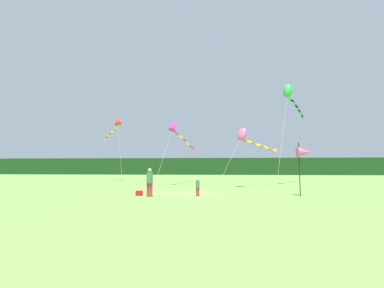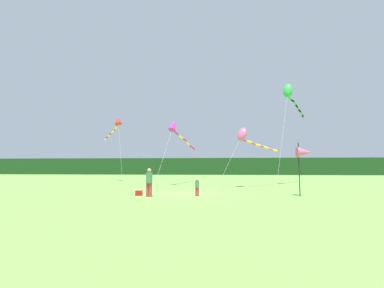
{
  "view_description": "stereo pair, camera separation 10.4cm",
  "coord_description": "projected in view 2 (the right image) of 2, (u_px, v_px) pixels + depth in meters",
  "views": [
    {
      "loc": [
        2.11,
        -18.41,
        1.86
      ],
      "look_at": [
        0.0,
        6.0,
        4.02
      ],
      "focal_mm": 24.4,
      "sensor_mm": 36.0,
      "label": 1
    },
    {
      "loc": [
        2.21,
        -18.4,
        1.86
      ],
      "look_at": [
        0.0,
        6.0,
        4.02
      ],
      "focal_mm": 24.4,
      "sensor_mm": 36.0,
      "label": 2
    }
  ],
  "objects": [
    {
      "name": "distant_treeline",
      "position": [
        207.0,
        166.0,
        63.11
      ],
      "size": [
        108.0,
        3.3,
        3.98
      ],
      "primitive_type": "cube",
      "color": "#193D19",
      "rests_on": "ground"
    },
    {
      "name": "kite_red",
      "position": [
        116.0,
        124.0,
        33.98
      ],
      "size": [
        5.74,
        7.81,
        8.37
      ],
      "color": "#B2B2B2",
      "rests_on": "ground"
    },
    {
      "name": "ground_plane",
      "position": [
        184.0,
        194.0,
        18.29
      ],
      "size": [
        120.0,
        120.0,
        0.0
      ],
      "primitive_type": "plane",
      "color": "#6B9E42"
    },
    {
      "name": "kite_magenta",
      "position": [
        177.0,
        130.0,
        27.66
      ],
      "size": [
        2.89,
        10.21,
        6.8
      ],
      "color": "#B2B2B2",
      "rests_on": "ground"
    },
    {
      "name": "kite_green",
      "position": [
        290.0,
        94.0,
        27.82
      ],
      "size": [
        5.74,
        9.41,
        10.71
      ],
      "color": "#B2B2B2",
      "rests_on": "ground"
    },
    {
      "name": "person_adult",
      "position": [
        149.0,
        181.0,
        16.37
      ],
      "size": [
        0.39,
        0.39,
        1.77
      ],
      "color": "#B23338",
      "rests_on": "ground"
    },
    {
      "name": "person_child",
      "position": [
        197.0,
        186.0,
        16.67
      ],
      "size": [
        0.25,
        0.25,
        1.14
      ],
      "color": "#B23338",
      "rests_on": "ground"
    },
    {
      "name": "kite_rainbow",
      "position": [
        245.0,
        136.0,
        23.91
      ],
      "size": [
        6.0,
        4.05,
        5.55
      ],
      "color": "#B2B2B2",
      "rests_on": "ground"
    },
    {
      "name": "banner_flag_pole",
      "position": [
        304.0,
        153.0,
        16.69
      ],
      "size": [
        0.9,
        0.7,
        3.41
      ],
      "color": "black",
      "rests_on": "ground"
    },
    {
      "name": "cooler_box",
      "position": [
        139.0,
        193.0,
        16.94
      ],
      "size": [
        0.41,
        0.33,
        0.32
      ],
      "primitive_type": "cube",
      "color": "red",
      "rests_on": "ground"
    }
  ]
}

